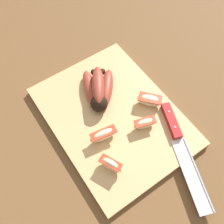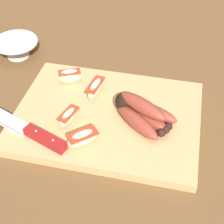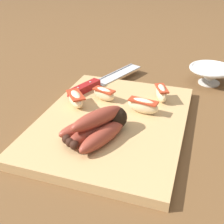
% 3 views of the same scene
% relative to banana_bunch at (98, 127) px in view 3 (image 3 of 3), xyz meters
% --- Properties ---
extents(ground_plane, '(6.00, 6.00, 0.00)m').
position_rel_banana_bunch_xyz_m(ground_plane, '(-0.08, 0.02, -0.04)').
color(ground_plane, brown).
extents(cutting_board, '(0.41, 0.31, 0.02)m').
position_rel_banana_bunch_xyz_m(cutting_board, '(-0.07, 0.00, -0.03)').
color(cutting_board, tan).
rests_on(cutting_board, ground_plane).
extents(banana_bunch, '(0.14, 0.13, 0.06)m').
position_rel_banana_bunch_xyz_m(banana_bunch, '(0.00, 0.00, 0.00)').
color(banana_bunch, black).
rests_on(banana_bunch, cutting_board).
extents(chefs_knife, '(0.27, 0.13, 0.02)m').
position_rel_banana_bunch_xyz_m(chefs_knife, '(-0.22, -0.09, -0.02)').
color(chefs_knife, silver).
rests_on(chefs_knife, cutting_board).
extents(apple_wedge_near, '(0.04, 0.06, 0.03)m').
position_rel_banana_bunch_xyz_m(apple_wedge_near, '(-0.15, -0.04, -0.01)').
color(apple_wedge_near, beige).
rests_on(apple_wedge_near, cutting_board).
extents(apple_wedge_middle, '(0.06, 0.04, 0.04)m').
position_rel_banana_bunch_xyz_m(apple_wedge_middle, '(-0.19, 0.09, -0.00)').
color(apple_wedge_middle, beige).
rests_on(apple_wedge_middle, cutting_board).
extents(apple_wedge_far, '(0.07, 0.06, 0.03)m').
position_rel_banana_bunch_xyz_m(apple_wedge_far, '(-0.10, -0.09, -0.00)').
color(apple_wedge_far, beige).
rests_on(apple_wedge_far, cutting_board).
extents(apple_wedge_extra, '(0.03, 0.07, 0.04)m').
position_rel_banana_bunch_xyz_m(apple_wedge_extra, '(-0.12, 0.06, -0.00)').
color(apple_wedge_extra, beige).
rests_on(apple_wedge_extra, cutting_board).
extents(ceramic_bowl, '(0.12, 0.12, 0.05)m').
position_rel_banana_bunch_xyz_m(ceramic_bowl, '(-0.38, 0.20, -0.01)').
color(ceramic_bowl, silver).
rests_on(ceramic_bowl, ground_plane).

